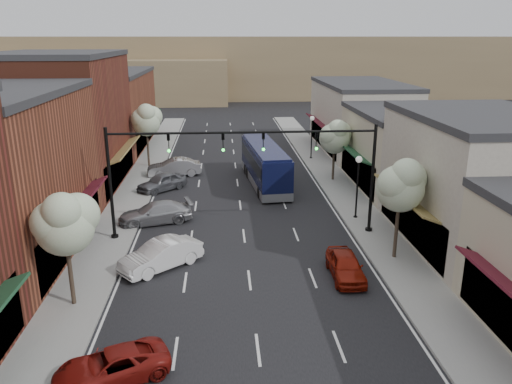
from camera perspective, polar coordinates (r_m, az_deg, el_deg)
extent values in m
plane|color=black|center=(24.37, -0.48, -12.20)|extent=(160.00, 160.00, 0.00)
cube|color=gray|center=(42.03, -13.59, 0.34)|extent=(2.80, 73.00, 0.15)
cube|color=gray|center=(42.54, 9.31, 0.81)|extent=(2.80, 73.00, 0.15)
cube|color=gray|center=(41.82, -11.70, 0.39)|extent=(0.25, 73.00, 0.17)
cube|color=gray|center=(42.24, 7.47, 0.78)|extent=(0.25, 73.00, 0.17)
cube|color=black|center=(30.40, -20.65, -3.86)|extent=(0.60, 11.90, 2.60)
cube|color=#4E111D|center=(29.69, -19.47, -1.16)|extent=(1.07, 9.80, 0.49)
cube|color=maroon|center=(43.70, -21.47, 7.25)|extent=(9.00, 14.00, 10.50)
cube|color=#2D2D30|center=(43.19, -22.28, 14.37)|extent=(9.20, 14.10, 0.40)
cube|color=black|center=(43.37, -15.64, 2.80)|extent=(0.60, 11.90, 2.60)
cube|color=olive|center=(42.88, -14.75, 4.77)|extent=(1.07, 9.80, 0.49)
cube|color=brown|center=(59.17, -16.89, 8.83)|extent=(9.00, 18.00, 8.00)
cube|color=#2D2D30|center=(58.75, -17.25, 12.88)|extent=(9.20, 18.10, 0.40)
cube|color=black|center=(58.77, -12.66, 6.72)|extent=(0.60, 15.30, 2.60)
cube|color=#1B4429|center=(58.41, -11.98, 8.20)|extent=(1.07, 12.60, 0.49)
cube|color=#B9B09E|center=(32.15, 24.14, 0.90)|extent=(8.00, 12.00, 7.50)
cube|color=#2D2D30|center=(31.37, 25.03, 7.83)|extent=(8.20, 12.10, 0.40)
cube|color=black|center=(31.24, 17.64, -2.99)|extent=(0.60, 10.20, 2.60)
cube|color=olive|center=(30.49, 16.50, -0.40)|extent=(1.07, 8.40, 0.49)
cube|color=#B6AD91|center=(42.93, 16.71, 4.49)|extent=(8.00, 12.00, 6.00)
cube|color=#2D2D30|center=(42.37, 17.09, 8.71)|extent=(8.20, 12.10, 0.40)
cube|color=black|center=(42.09, 11.82, 2.65)|extent=(0.60, 10.20, 2.60)
cube|color=#1B4429|center=(41.54, 10.88, 4.64)|extent=(1.07, 8.40, 0.49)
cube|color=#B9B09E|center=(55.91, 11.81, 8.23)|extent=(8.00, 16.00, 7.00)
cube|color=#2D2D30|center=(55.47, 12.05, 12.00)|extent=(8.20, 16.10, 0.40)
cube|color=black|center=(55.36, 7.98, 6.34)|extent=(0.60, 13.60, 2.60)
cube|color=#4E111D|center=(54.94, 7.22, 7.88)|extent=(1.07, 11.20, 0.49)
cube|color=#7A6647|center=(111.33, -3.45, 14.23)|extent=(120.00, 30.00, 12.00)
cube|color=#7A6647|center=(102.27, -17.81, 12.06)|extent=(50.00, 20.00, 8.00)
cylinder|color=black|center=(32.83, 12.74, -4.30)|extent=(0.44, 0.44, 0.30)
cylinder|color=black|center=(31.77, 13.14, 1.33)|extent=(0.20, 0.20, 7.00)
cylinder|color=black|center=(30.13, 6.20, 6.89)|extent=(8.00, 0.14, 0.14)
imported|color=black|center=(30.32, 6.91, 5.77)|extent=(0.18, 0.46, 1.10)
sphere|color=#19E533|center=(30.29, 6.92, 4.95)|extent=(0.18, 0.18, 0.18)
imported|color=black|center=(29.88, 0.84, 5.73)|extent=(0.18, 0.46, 1.10)
sphere|color=#19E533|center=(29.85, 0.86, 4.89)|extent=(0.18, 0.18, 0.18)
cylinder|color=black|center=(32.20, -15.81, -4.98)|extent=(0.44, 0.44, 0.30)
cylinder|color=black|center=(31.12, -16.31, 0.74)|extent=(0.20, 0.20, 7.00)
cylinder|color=black|center=(29.79, -9.24, 6.64)|extent=(8.00, 0.14, 0.14)
imported|color=black|center=(29.94, -9.95, 5.49)|extent=(0.18, 0.46, 1.10)
sphere|color=#19E533|center=(29.91, -9.93, 4.66)|extent=(0.18, 0.18, 0.18)
imported|color=black|center=(29.78, -3.79, 5.65)|extent=(0.18, 0.46, 1.10)
sphere|color=#19E533|center=(29.75, -3.77, 4.81)|extent=(0.18, 0.18, 0.18)
cylinder|color=#47382B|center=(28.78, 15.76, -4.02)|extent=(0.20, 0.20, 3.71)
sphere|color=#ADCA9B|center=(28.05, 16.15, 0.41)|extent=(2.60, 2.60, 2.60)
sphere|color=#ADCA9B|center=(28.36, 16.97, 1.50)|extent=(2.00, 2.00, 2.00)
sphere|color=#ADCA9B|center=(27.55, 15.63, 0.90)|extent=(1.90, 1.90, 1.90)
sphere|color=#ADCA9B|center=(27.38, 16.85, 1.96)|extent=(1.70, 1.70, 1.70)
cylinder|color=#47382B|center=(43.52, 8.85, 3.38)|extent=(0.20, 0.20, 3.33)
sphere|color=#ADCA9B|center=(43.07, 8.97, 6.06)|extent=(2.60, 2.60, 2.60)
sphere|color=#ADCA9B|center=(43.39, 9.56, 6.68)|extent=(2.00, 2.00, 2.00)
sphere|color=#ADCA9B|center=(42.63, 8.55, 6.40)|extent=(1.90, 1.90, 1.90)
sphere|color=#ADCA9B|center=(42.46, 9.31, 7.03)|extent=(1.70, 1.70, 1.70)
cylinder|color=#47382B|center=(24.55, -20.45, -8.54)|extent=(0.20, 0.20, 3.52)
sphere|color=#ADCA9B|center=(23.71, -21.00, -3.73)|extent=(2.60, 2.60, 2.60)
sphere|color=#ADCA9B|center=(23.69, -19.76, -2.48)|extent=(2.00, 2.00, 2.00)
sphere|color=#ADCA9B|center=(23.45, -22.23, -3.24)|extent=(1.90, 1.90, 1.90)
sphere|color=#ADCA9B|center=(22.94, -21.34, -2.13)|extent=(1.70, 1.70, 1.70)
cylinder|color=#47382B|center=(48.74, -12.25, 5.00)|extent=(0.20, 0.20, 3.84)
sphere|color=#ADCA9B|center=(48.30, -12.43, 7.78)|extent=(2.60, 2.60, 2.60)
sphere|color=#ADCA9B|center=(48.45, -11.82, 8.42)|extent=(2.00, 2.00, 2.00)
sphere|color=#ADCA9B|center=(48.01, -12.98, 8.12)|extent=(1.90, 1.90, 1.90)
sphere|color=#ADCA9B|center=(47.65, -12.47, 8.82)|extent=(1.70, 1.70, 1.70)
cylinder|color=black|center=(35.03, 11.28, -2.89)|extent=(0.28, 0.28, 0.20)
cylinder|color=black|center=(34.43, 11.47, 0.08)|extent=(0.12, 0.12, 4.00)
sphere|color=white|center=(33.85, 11.69, 3.67)|extent=(0.44, 0.44, 0.44)
cylinder|color=black|center=(51.40, 6.29, 3.84)|extent=(0.28, 0.28, 0.20)
cylinder|color=black|center=(50.99, 6.36, 5.92)|extent=(0.12, 0.12, 4.00)
sphere|color=white|center=(50.60, 6.45, 8.38)|extent=(0.44, 0.44, 0.44)
cube|color=#0D1135|center=(41.97, 1.01, 3.29)|extent=(3.40, 11.14, 2.75)
cube|color=#595B60|center=(42.31, 1.00, 1.56)|extent=(3.42, 11.16, 0.64)
cube|color=black|center=(41.89, 1.01, 3.78)|extent=(3.37, 10.27, 1.01)
cube|color=#0D1135|center=(41.65, 1.02, 5.19)|extent=(3.17, 10.69, 0.23)
cube|color=black|center=(36.68, 2.55, 2.09)|extent=(1.90, 0.26, 1.10)
cylinder|color=black|center=(38.52, 0.45, -0.09)|extent=(0.38, 0.97, 0.95)
cylinder|color=black|center=(38.93, 3.58, 0.07)|extent=(0.38, 0.97, 0.95)
cylinder|color=black|center=(45.46, -1.12, 2.64)|extent=(0.38, 0.97, 0.95)
cylinder|color=black|center=(45.81, 1.55, 2.75)|extent=(0.38, 0.97, 0.95)
cylinder|color=black|center=(44.24, -0.88, 2.22)|extent=(0.38, 0.97, 0.95)
cylinder|color=black|center=(44.59, 1.86, 2.34)|extent=(0.38, 0.97, 0.95)
imported|color=maroon|center=(26.53, 10.20, -8.27)|extent=(1.63, 3.96, 1.34)
imported|color=maroon|center=(19.88, -16.18, -18.58)|extent=(4.58, 3.40, 1.16)
imported|color=white|center=(27.55, -10.81, -7.09)|extent=(4.59, 4.23, 1.53)
imported|color=#9A9BA0|center=(34.13, -11.42, -2.35)|extent=(5.26, 3.23, 1.42)
imported|color=#595B61|center=(41.20, -10.71, 1.13)|extent=(4.24, 4.15, 1.44)
imported|color=#A8A8AD|center=(45.43, -9.34, 2.80)|extent=(4.95, 2.39, 1.56)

